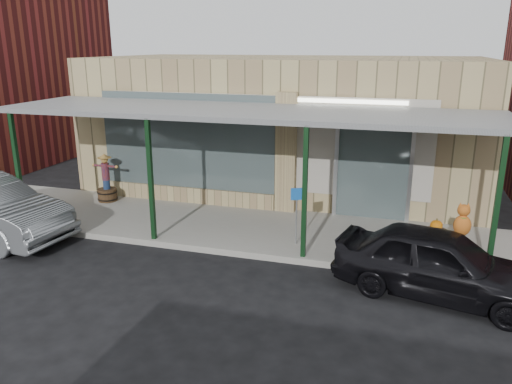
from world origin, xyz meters
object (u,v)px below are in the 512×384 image
(barrel_pumpkin, at_px, (435,235))
(parked_sedan, at_px, (439,263))
(barrel_scarecrow, at_px, (107,185))
(handicap_sign, at_px, (297,208))

(barrel_pumpkin, xyz_separation_m, parked_sedan, (-0.05, -2.27, 0.30))
(parked_sedan, bearing_deg, barrel_pumpkin, 11.21)
(barrel_scarecrow, distance_m, parked_sedan, 9.56)
(barrel_pumpkin, height_order, handicap_sign, handicap_sign)
(barrel_scarecrow, relative_size, barrel_pumpkin, 2.29)
(barrel_scarecrow, bearing_deg, barrel_pumpkin, -21.05)
(barrel_scarecrow, bearing_deg, parked_sedan, -34.79)
(barrel_scarecrow, height_order, barrel_pumpkin, barrel_scarecrow)
(handicap_sign, height_order, parked_sedan, parked_sedan)
(barrel_scarecrow, distance_m, barrel_pumpkin, 9.15)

